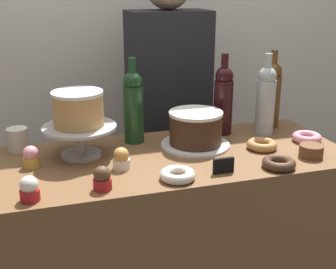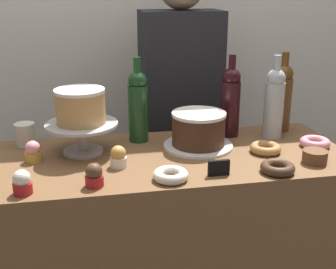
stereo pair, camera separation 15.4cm
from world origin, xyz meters
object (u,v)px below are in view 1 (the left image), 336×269
wine_bottle_clear (266,99)px  coffee_cup_ceramic (18,139)px  white_layer_cake (78,109)px  cupcake_caramel (121,159)px  cupcake_chocolate (102,179)px  price_sign_chalkboard (223,166)px  chocolate_round_cake (196,128)px  cupcake_vanilla (29,189)px  donut_chocolate (279,163)px  cake_stand_pedestal (80,135)px  cookie_stack (311,151)px  donut_sugar (178,175)px  wine_bottle_dark_red (223,99)px  wine_bottle_green (133,106)px  donut_maple (262,145)px  donut_pink (307,137)px  wine_bottle_amber (271,93)px  barista_figure (168,132)px  cupcake_strawberry (31,157)px

wine_bottle_clear → coffee_cup_ceramic: (-0.95, 0.09, -0.10)m
white_layer_cake → cupcake_caramel: size_ratio=2.37×
cupcake_caramel → cupcake_chocolate: same height
price_sign_chalkboard → chocolate_round_cake: bearing=89.6°
cupcake_vanilla → donut_chocolate: size_ratio=0.66×
wine_bottle_clear → chocolate_round_cake: bearing=-169.9°
cake_stand_pedestal → cookie_stack: size_ratio=3.08×
cupcake_caramel → cookie_stack: cupcake_caramel is taller
cake_stand_pedestal → donut_sugar: cake_stand_pedestal is taller
white_layer_cake → wine_bottle_clear: wine_bottle_clear is taller
white_layer_cake → cookie_stack: 0.83m
wine_bottle_clear → wine_bottle_dark_red: 0.17m
cupcake_vanilla → coffee_cup_ceramic: (-0.04, 0.42, 0.01)m
donut_sugar → white_layer_cake: bearing=132.5°
chocolate_round_cake → wine_bottle_green: (-0.21, 0.11, 0.07)m
donut_maple → cookie_stack: cookie_stack is taller
wine_bottle_dark_red → donut_chocolate: size_ratio=2.91×
cupcake_chocolate → donut_pink: 0.85m
wine_bottle_amber → donut_chocolate: wine_bottle_amber is taller
wine_bottle_amber → barista_figure: barista_figure is taller
cupcake_vanilla → cupcake_caramel: (0.29, 0.15, 0.00)m
coffee_cup_ceramic → wine_bottle_dark_red: bearing=-2.5°
white_layer_cake → cookie_stack: (0.78, -0.25, -0.15)m
wine_bottle_dark_red → cupcake_vanilla: 0.86m
cupcake_vanilla → cupcake_caramel: bearing=26.9°
donut_sugar → donut_maple: (0.38, 0.17, 0.00)m
wine_bottle_clear → cookie_stack: size_ratio=3.87×
white_layer_cake → cupcake_vanilla: 0.38m
cake_stand_pedestal → wine_bottle_dark_red: wine_bottle_dark_red is taller
donut_maple → price_sign_chalkboard: size_ratio=1.60×
donut_maple → cupcake_caramel: bearing=-176.6°
cake_stand_pedestal → wine_bottle_clear: wine_bottle_clear is taller
wine_bottle_clear → donut_pink: (0.11, -0.14, -0.13)m
wine_bottle_clear → donut_maple: bearing=-120.3°
cupcake_caramel → cupcake_chocolate: (-0.08, -0.14, 0.00)m
price_sign_chalkboard → wine_bottle_amber: bearing=45.7°
donut_sugar → cupcake_strawberry: bearing=151.3°
cake_stand_pedestal → wine_bottle_dark_red: (0.58, 0.09, 0.07)m
wine_bottle_clear → coffee_cup_ceramic: bearing=174.8°
wine_bottle_dark_red → cupcake_vanilla: wine_bottle_dark_red is taller
donut_sugar → barista_figure: (0.19, 0.71, -0.11)m
wine_bottle_clear → barista_figure: barista_figure is taller
donut_chocolate → barista_figure: size_ratio=0.07×
donut_chocolate → coffee_cup_ceramic: 0.93m
cupcake_caramel → cupcake_chocolate: size_ratio=1.00×
wine_bottle_green → coffee_cup_ceramic: bearing=175.9°
white_layer_cake → donut_chocolate: white_layer_cake is taller
cupcake_strawberry → donut_sugar: bearing=-28.7°
white_layer_cake → wine_bottle_clear: size_ratio=0.54×
wine_bottle_amber → donut_chocolate: (-0.19, -0.41, -0.13)m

